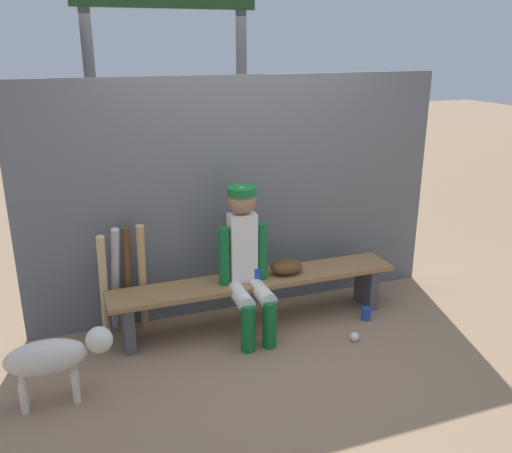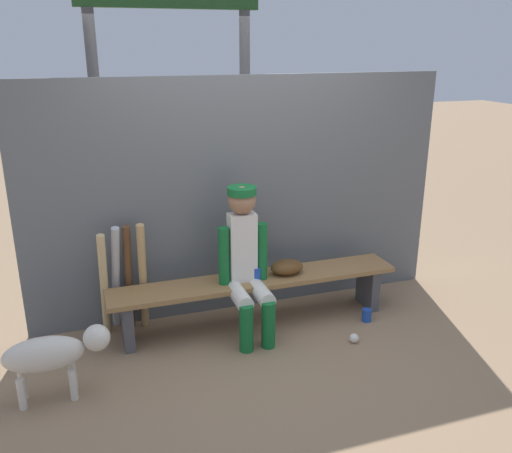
# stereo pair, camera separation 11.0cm
# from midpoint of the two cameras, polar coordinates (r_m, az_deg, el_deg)

# --- Properties ---
(ground_plane) EXTENTS (30.00, 30.00, 0.00)m
(ground_plane) POSITION_cam_midpoint_polar(r_m,az_deg,el_deg) (4.71, -0.68, -10.11)
(ground_plane) COLOR #937556
(chainlink_fence) EXTENTS (3.65, 0.03, 2.03)m
(chainlink_fence) POSITION_cam_midpoint_polar(r_m,az_deg,el_deg) (4.66, -2.26, 3.03)
(chainlink_fence) COLOR #595E63
(chainlink_fence) RESTS_ON ground_plane
(dugout_bench) EXTENTS (2.43, 0.36, 0.42)m
(dugout_bench) POSITION_cam_midpoint_polar(r_m,az_deg,el_deg) (4.56, -0.69, -6.45)
(dugout_bench) COLOR olive
(dugout_bench) RESTS_ON ground_plane
(player_seated) EXTENTS (0.41, 0.55, 1.21)m
(player_seated) POSITION_cam_midpoint_polar(r_m,az_deg,el_deg) (4.31, -1.72, -3.42)
(player_seated) COLOR silver
(player_seated) RESTS_ON ground_plane
(baseball_glove) EXTENTS (0.28, 0.20, 0.12)m
(baseball_glove) POSITION_cam_midpoint_polar(r_m,az_deg,el_deg) (4.59, 2.53, -4.24)
(baseball_glove) COLOR #593819
(baseball_glove) RESTS_ON dugout_bench
(bat_wood_tan) EXTENTS (0.06, 0.19, 0.94)m
(bat_wood_tan) POSITION_cam_midpoint_polar(r_m,az_deg,el_deg) (4.52, -12.47, -5.30)
(bat_wood_tan) COLOR tan
(bat_wood_tan) RESTS_ON ground_plane
(bat_wood_dark) EXTENTS (0.09, 0.14, 0.91)m
(bat_wood_dark) POSITION_cam_midpoint_polar(r_m,az_deg,el_deg) (4.56, -13.91, -5.38)
(bat_wood_dark) COLOR brown
(bat_wood_dark) RESTS_ON ground_plane
(bat_aluminum_silver) EXTENTS (0.12, 0.29, 0.94)m
(bat_aluminum_silver) POSITION_cam_midpoint_polar(r_m,az_deg,el_deg) (4.54, -15.19, -5.40)
(bat_aluminum_silver) COLOR #B7B7BC
(bat_aluminum_silver) RESTS_ON ground_plane
(bat_wood_natural) EXTENTS (0.08, 0.19, 0.89)m
(bat_wood_natural) POSITION_cam_midpoint_polar(r_m,az_deg,el_deg) (4.49, -16.33, -6.09)
(bat_wood_natural) COLOR tan
(bat_wood_natural) RESTS_ON ground_plane
(baseball) EXTENTS (0.07, 0.07, 0.07)m
(baseball) POSITION_cam_midpoint_polar(r_m,az_deg,el_deg) (4.51, 9.57, -11.32)
(baseball) COLOR white
(baseball) RESTS_ON ground_plane
(cup_on_ground) EXTENTS (0.08, 0.08, 0.11)m
(cup_on_ground) POSITION_cam_midpoint_polar(r_m,az_deg,el_deg) (4.83, 10.79, -8.96)
(cup_on_ground) COLOR #1E47AD
(cup_on_ground) RESTS_ON ground_plane
(cup_on_bench) EXTENTS (0.08, 0.08, 0.11)m
(cup_on_bench) POSITION_cam_midpoint_polar(r_m,az_deg,el_deg) (4.47, -0.68, -4.95)
(cup_on_bench) COLOR #1E47AD
(cup_on_bench) RESTS_ON dugout_bench
(scoreboard) EXTENTS (1.89, 0.27, 3.51)m
(scoreboard) POSITION_cam_midpoint_polar(r_m,az_deg,el_deg) (5.16, -9.19, 19.92)
(scoreboard) COLOR #3F3F42
(scoreboard) RESTS_ON ground_plane
(dog) EXTENTS (0.84, 0.20, 0.49)m
(dog) POSITION_cam_midpoint_polar(r_m,az_deg,el_deg) (3.89, -21.05, -12.57)
(dog) COLOR beige
(dog) RESTS_ON ground_plane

